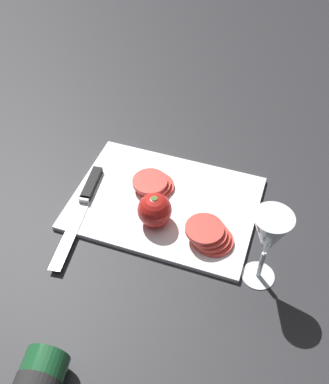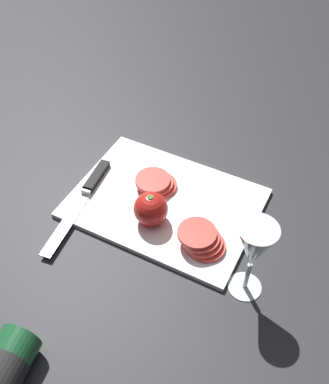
{
  "view_description": "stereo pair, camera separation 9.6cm",
  "coord_description": "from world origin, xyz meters",
  "px_view_note": "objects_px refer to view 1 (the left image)",
  "views": [
    {
      "loc": [
        0.3,
        -0.64,
        0.75
      ],
      "look_at": [
        0.09,
        -0.02,
        0.04
      ],
      "focal_mm": 42.0,
      "sensor_mm": 36.0,
      "label": 1
    },
    {
      "loc": [
        0.39,
        -0.6,
        0.75
      ],
      "look_at": [
        0.09,
        -0.02,
        0.04
      ],
      "focal_mm": 42.0,
      "sensor_mm": 36.0,
      "label": 2
    }
  ],
  "objects_px": {
    "whole_tomato": "(155,210)",
    "tomato_slice_stack_near": "(209,235)",
    "wine_glass": "(268,238)",
    "knife": "(87,195)",
    "tomato_slice_stack_far": "(153,184)"
  },
  "relations": [
    {
      "from": "whole_tomato",
      "to": "tomato_slice_stack_near",
      "type": "height_order",
      "value": "whole_tomato"
    },
    {
      "from": "wine_glass",
      "to": "knife",
      "type": "bearing_deg",
      "value": 169.93
    },
    {
      "from": "knife",
      "to": "whole_tomato",
      "type": "bearing_deg",
      "value": 77.27
    },
    {
      "from": "knife",
      "to": "tomato_slice_stack_far",
      "type": "bearing_deg",
      "value": 112.63
    },
    {
      "from": "wine_glass",
      "to": "knife",
      "type": "xyz_separation_m",
      "value": [
        -0.4,
        0.07,
        -0.1
      ]
    },
    {
      "from": "tomato_slice_stack_far",
      "to": "whole_tomato",
      "type": "bearing_deg",
      "value": -68.17
    },
    {
      "from": "whole_tomato",
      "to": "tomato_slice_stack_near",
      "type": "relative_size",
      "value": 0.72
    },
    {
      "from": "wine_glass",
      "to": "tomato_slice_stack_far",
      "type": "height_order",
      "value": "wine_glass"
    },
    {
      "from": "whole_tomato",
      "to": "knife",
      "type": "relative_size",
      "value": 0.26
    },
    {
      "from": "tomato_slice_stack_near",
      "to": "tomato_slice_stack_far",
      "type": "height_order",
      "value": "tomato_slice_stack_near"
    },
    {
      "from": "wine_glass",
      "to": "tomato_slice_stack_near",
      "type": "height_order",
      "value": "wine_glass"
    },
    {
      "from": "whole_tomato",
      "to": "tomato_slice_stack_far",
      "type": "height_order",
      "value": "whole_tomato"
    },
    {
      "from": "whole_tomato",
      "to": "tomato_slice_stack_near",
      "type": "bearing_deg",
      "value": -4.88
    },
    {
      "from": "wine_glass",
      "to": "tomato_slice_stack_near",
      "type": "xyz_separation_m",
      "value": [
        -0.11,
        0.04,
        -0.09
      ]
    },
    {
      "from": "tomato_slice_stack_near",
      "to": "wine_glass",
      "type": "bearing_deg",
      "value": -21.65
    }
  ]
}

